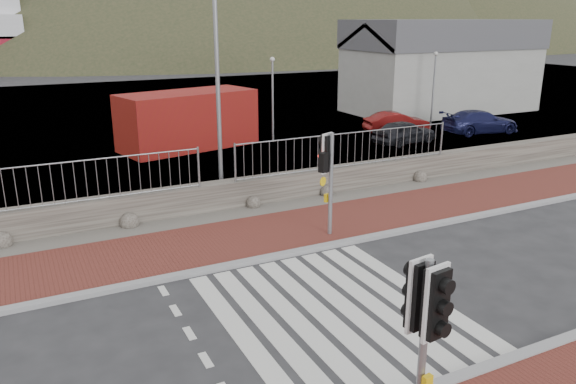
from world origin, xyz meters
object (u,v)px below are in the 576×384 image
streetlight (220,63)px  car_b (397,123)px  traffic_signal_far (330,163)px  shipping_container (188,120)px  traffic_signal_near (426,315)px  car_a (404,132)px  car_c (480,122)px

streetlight → car_b: streetlight is taller
traffic_signal_far → shipping_container: traffic_signal_far is taller
car_b → traffic_signal_near: bearing=155.7°
shipping_container → car_b: 11.05m
shipping_container → car_b: size_ratio=1.83×
shipping_container → car_a: (9.65, -3.92, -0.73)m
traffic_signal_far → streetlight: bearing=-96.2°
shipping_container → car_a: shipping_container is taller
streetlight → traffic_signal_near: bearing=-116.1°
traffic_signal_far → car_b: 15.60m
shipping_container → car_c: (14.90, -3.60, -0.70)m
shipping_container → car_c: size_ratio=1.49×
traffic_signal_near → car_a: traffic_signal_near is taller
traffic_signal_far → car_a: size_ratio=0.87×
traffic_signal_far → car_c: traffic_signal_far is taller
car_b → streetlight: bearing=130.8°
traffic_signal_near → streetlight: bearing=74.6°
traffic_signal_far → car_a: 13.14m
traffic_signal_near → traffic_signal_far: bearing=60.3°
shipping_container → streetlight: bearing=-112.1°
car_a → car_b: (1.25, 2.26, -0.01)m
traffic_signal_far → shipping_container: 12.87m
traffic_signal_near → shipping_container: traffic_signal_near is taller
streetlight → car_c: (16.21, 4.79, -3.91)m
traffic_signal_near → shipping_container: (2.81, 20.35, -0.77)m
shipping_container → car_a: 10.44m
traffic_signal_near → car_b: (13.71, 18.69, -1.52)m
car_a → streetlight: bearing=104.4°
traffic_signal_far → car_a: bearing=-161.0°
traffic_signal_near → shipping_container: 20.56m
traffic_signal_near → traffic_signal_far: size_ratio=0.98×
traffic_signal_far → car_b: (10.75, 11.19, -1.58)m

